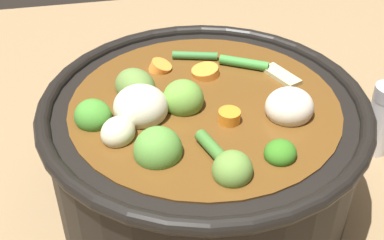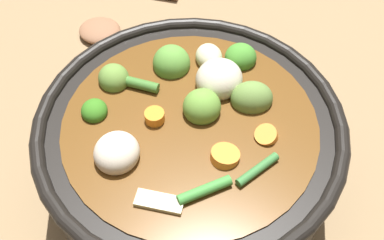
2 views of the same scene
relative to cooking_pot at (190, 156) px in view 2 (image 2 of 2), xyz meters
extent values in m
plane|color=#8C704C|center=(0.00, 0.00, -0.07)|extent=(1.10, 1.10, 0.00)
cylinder|color=black|center=(0.00, 0.00, -0.01)|extent=(0.30, 0.30, 0.13)
torus|color=black|center=(0.00, 0.00, 0.06)|extent=(0.32, 0.32, 0.02)
cylinder|color=brown|center=(0.00, 0.00, 0.00)|extent=(0.26, 0.26, 0.12)
ellipsoid|color=#589339|center=(-0.06, 0.05, 0.06)|extent=(0.06, 0.06, 0.04)
ellipsoid|color=#659839|center=(0.00, 0.02, 0.06)|extent=(0.05, 0.05, 0.04)
ellipsoid|color=olive|center=(-0.10, 0.00, 0.06)|extent=(0.05, 0.04, 0.03)
ellipsoid|color=olive|center=(0.03, 0.06, 0.06)|extent=(0.06, 0.06, 0.04)
ellipsoid|color=#36781E|center=(-0.09, -0.05, 0.06)|extent=(0.04, 0.04, 0.02)
ellipsoid|color=#458D2E|center=(-0.01, 0.10, 0.06)|extent=(0.05, 0.05, 0.03)
cylinder|color=orange|center=(0.07, 0.03, 0.06)|extent=(0.03, 0.03, 0.02)
cylinder|color=orange|center=(0.05, -0.01, 0.06)|extent=(0.03, 0.03, 0.02)
cylinder|color=orange|center=(-0.03, -0.02, 0.06)|extent=(0.02, 0.02, 0.02)
ellipsoid|color=beige|center=(-0.04, 0.08, 0.06)|extent=(0.04, 0.04, 0.03)
ellipsoid|color=beige|center=(-0.01, 0.06, 0.07)|extent=(0.06, 0.06, 0.04)
ellipsoid|color=beige|center=(-0.03, -0.07, 0.06)|extent=(0.05, 0.05, 0.04)
cylinder|color=#3F742D|center=(-0.07, 0.01, 0.06)|extent=(0.04, 0.02, 0.01)
cylinder|color=#397939|center=(0.08, -0.01, 0.06)|extent=(0.02, 0.05, 0.01)
cylinder|color=#408F3A|center=(0.06, -0.06, 0.06)|extent=(0.03, 0.05, 0.01)
cube|color=beige|center=(0.03, -0.09, 0.06)|extent=(0.05, 0.03, 0.01)
ellipsoid|color=#8E6043|center=(-0.27, 0.14, -0.06)|extent=(0.08, 0.08, 0.02)
camera|label=1|loc=(-0.38, 0.09, 0.33)|focal=47.25mm
camera|label=2|loc=(0.18, -0.25, 0.46)|focal=47.94mm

